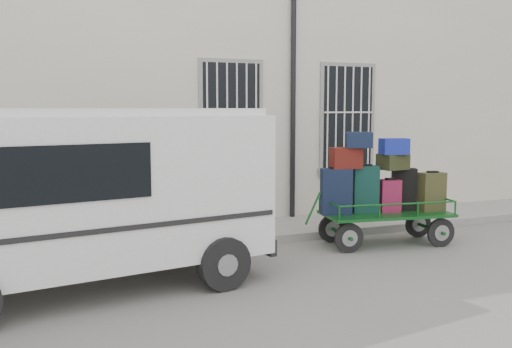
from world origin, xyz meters
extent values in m
plane|color=slate|center=(0.00, 0.00, 0.00)|extent=(80.00, 80.00, 0.00)
cube|color=beige|center=(0.00, 5.50, 3.00)|extent=(24.00, 5.00, 6.00)
cylinder|color=black|center=(0.95, 2.92, 2.80)|extent=(0.11, 0.11, 5.60)
cube|color=black|center=(-0.40, 2.98, 2.25)|extent=(1.20, 0.08, 2.20)
cube|color=gray|center=(-0.40, 2.96, 1.09)|extent=(1.45, 0.22, 0.12)
cube|color=black|center=(2.30, 2.98, 2.25)|extent=(1.20, 0.08, 2.20)
cube|color=gray|center=(2.30, 2.96, 1.09)|extent=(1.45, 0.22, 0.12)
cube|color=gray|center=(0.00, 2.20, 0.07)|extent=(24.00, 1.70, 0.15)
cylinder|color=black|center=(0.76, 0.31, 0.26)|extent=(0.52, 0.13, 0.51)
cylinder|color=gray|center=(0.76, 0.31, 0.26)|extent=(0.29, 0.13, 0.28)
cylinder|color=black|center=(0.87, 1.09, 0.26)|extent=(0.52, 0.13, 0.51)
cylinder|color=gray|center=(0.87, 1.09, 0.26)|extent=(0.29, 0.13, 0.28)
cylinder|color=black|center=(2.49, 0.06, 0.26)|extent=(0.52, 0.13, 0.51)
cylinder|color=gray|center=(2.49, 0.06, 0.26)|extent=(0.29, 0.13, 0.28)
cylinder|color=black|center=(2.60, 0.84, 0.26)|extent=(0.52, 0.13, 0.51)
cylinder|color=gray|center=(2.60, 0.84, 0.26)|extent=(0.29, 0.13, 0.28)
cube|color=#12501B|center=(1.68, 0.57, 0.57)|extent=(2.39, 1.34, 0.05)
cylinder|color=#12501B|center=(0.31, 0.77, 0.72)|extent=(0.30, 0.08, 0.58)
cube|color=black|center=(0.76, 0.76, 1.00)|extent=(0.59, 0.43, 0.81)
cube|color=black|center=(0.76, 0.76, 1.41)|extent=(0.23, 0.17, 0.03)
cube|color=#0D3026|center=(1.31, 0.67, 1.01)|extent=(0.50, 0.38, 0.84)
cube|color=black|center=(1.31, 0.67, 1.45)|extent=(0.19, 0.14, 0.03)
cube|color=maroon|center=(1.76, 0.59, 0.88)|extent=(0.41, 0.33, 0.58)
cube|color=black|center=(1.76, 0.59, 1.19)|extent=(0.16, 0.15, 0.03)
cube|color=black|center=(2.12, 0.66, 0.98)|extent=(0.48, 0.37, 0.77)
cube|color=black|center=(2.12, 0.66, 1.37)|extent=(0.18, 0.14, 0.03)
cube|color=#36361B|center=(2.53, 0.38, 0.94)|extent=(0.48, 0.26, 0.70)
cube|color=black|center=(2.53, 0.38, 1.31)|extent=(0.20, 0.14, 0.03)
cube|color=#571911|center=(0.93, 0.74, 1.58)|extent=(0.57, 0.37, 0.37)
cube|color=black|center=(1.81, 0.59, 1.50)|extent=(0.54, 0.43, 0.28)
cube|color=black|center=(1.11, 0.62, 1.90)|extent=(0.51, 0.42, 0.27)
cube|color=navy|center=(1.78, 0.52, 1.78)|extent=(0.52, 0.38, 0.28)
cube|color=silver|center=(-3.56, -0.03, 1.38)|extent=(5.01, 2.77, 1.94)
cube|color=silver|center=(-3.56, -0.03, 2.39)|extent=(4.77, 2.57, 0.11)
cube|color=black|center=(-4.04, -1.15, 1.70)|extent=(2.35, 0.42, 0.67)
cube|color=black|center=(-1.21, 0.34, 1.70)|extent=(0.28, 1.50, 0.59)
cube|color=black|center=(-1.22, 0.34, 0.46)|extent=(0.42, 1.99, 0.24)
cube|color=white|center=(-1.17, 0.35, 0.71)|extent=(0.10, 0.45, 0.13)
cylinder|color=black|center=(-1.86, -0.77, 0.37)|extent=(0.76, 0.35, 0.73)
cylinder|color=black|center=(-2.17, 1.19, 0.37)|extent=(0.76, 0.35, 0.73)
camera|label=1|loc=(-4.28, -7.89, 2.45)|focal=40.00mm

